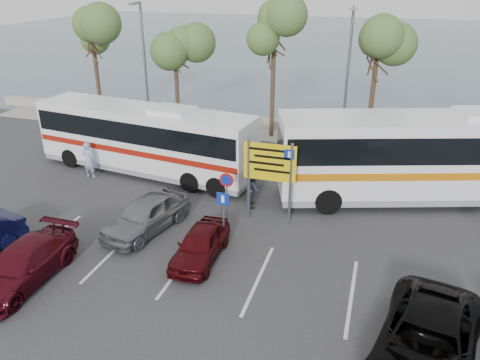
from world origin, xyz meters
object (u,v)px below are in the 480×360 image
(car_silver_a, at_px, (146,214))
(car_maroon, at_px, (23,265))
(direction_sign, at_px, (270,169))
(car_red, at_px, (200,244))
(suv_black, at_px, (426,344))
(street_lamp_left, at_px, (144,60))
(pedestrian_near, at_px, (89,160))
(coach_bus_right, at_px, (430,160))
(street_lamp_right, at_px, (348,72))
(coach_bus_left, at_px, (145,141))
(pedestrian_far, at_px, (254,188))

(car_silver_a, xyz_separation_m, car_maroon, (-2.40, -4.43, -0.07))
(direction_sign, distance_m, car_red, 4.38)
(suv_black, bearing_deg, street_lamp_left, 146.78)
(direction_sign, relative_size, suv_black, 0.66)
(pedestrian_near, bearing_deg, suv_black, 154.63)
(coach_bus_right, relative_size, suv_black, 2.54)
(pedestrian_near, bearing_deg, street_lamp_right, -142.02)
(car_maroon, bearing_deg, suv_black, -0.12)
(direction_sign, xyz_separation_m, coach_bus_right, (6.50, 4.20, -0.44))
(car_maroon, bearing_deg, coach_bus_right, 38.79)
(car_red, bearing_deg, coach_bus_left, 129.23)
(street_lamp_right, height_order, pedestrian_near, street_lamp_right)
(suv_black, xyz_separation_m, pedestrian_far, (-7.00, 7.89, 0.09))
(street_lamp_right, bearing_deg, direction_sign, -100.94)
(coach_bus_left, relative_size, car_maroon, 2.69)
(coach_bus_right, xyz_separation_m, suv_black, (-0.50, -10.90, -1.22))
(coach_bus_left, height_order, pedestrian_near, coach_bus_left)
(street_lamp_right, xyz_separation_m, suv_black, (4.00, -17.02, -3.84))
(street_lamp_right, xyz_separation_m, car_silver_a, (-6.60, -12.59, -3.87))
(direction_sign, bearing_deg, coach_bus_left, 156.24)
(coach_bus_right, xyz_separation_m, car_silver_a, (-11.10, -6.47, -1.26))
(street_lamp_right, bearing_deg, pedestrian_far, -108.20)
(car_maroon, bearing_deg, car_silver_a, 61.43)
(car_red, relative_size, suv_black, 0.65)
(direction_sign, relative_size, car_red, 1.00)
(pedestrian_near, relative_size, pedestrian_far, 1.14)
(coach_bus_right, height_order, car_red, coach_bus_right)
(street_lamp_right, bearing_deg, coach_bus_right, -53.68)
(car_red, height_order, pedestrian_near, pedestrian_near)
(street_lamp_right, relative_size, car_maroon, 1.76)
(car_silver_a, bearing_deg, pedestrian_far, 57.36)
(coach_bus_right, bearing_deg, car_silver_a, -149.77)
(direction_sign, bearing_deg, car_maroon, -136.28)
(car_red, bearing_deg, street_lamp_right, 74.32)
(street_lamp_left, height_order, street_lamp_right, same)
(street_lamp_right, bearing_deg, car_red, -104.87)
(coach_bus_left, bearing_deg, suv_black, -36.53)
(coach_bus_left, xyz_separation_m, car_silver_a, (2.90, -5.57, -1.00))
(car_red, xyz_separation_m, suv_black, (7.70, -3.09, 0.15))
(street_lamp_right, height_order, pedestrian_far, street_lamp_right)
(coach_bus_left, xyz_separation_m, car_red, (5.80, -6.91, -1.12))
(street_lamp_right, bearing_deg, car_maroon, -117.87)
(coach_bus_left, bearing_deg, pedestrian_near, -149.04)
(coach_bus_right, height_order, car_maroon, coach_bus_right)
(coach_bus_left, height_order, car_red, coach_bus_left)
(street_lamp_left, height_order, pedestrian_far, street_lamp_left)
(car_silver_a, distance_m, pedestrian_far, 5.00)
(car_silver_a, bearing_deg, street_lamp_right, 75.81)
(coach_bus_left, height_order, suv_black, coach_bus_left)
(street_lamp_left, bearing_deg, suv_black, -45.03)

